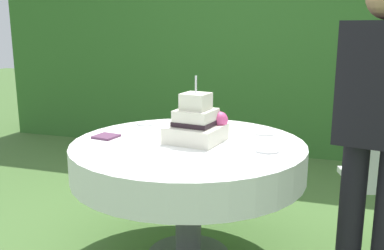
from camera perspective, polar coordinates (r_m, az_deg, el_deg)
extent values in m
cube|color=#336628|center=(4.98, 9.34, 10.69)|extent=(6.31, 0.62, 2.41)
cylinder|color=#4C4C51|center=(2.61, -0.49, -10.34)|extent=(0.16, 0.16, 0.69)
cylinder|color=brown|center=(2.49, -0.51, -2.68)|extent=(1.32, 1.32, 0.03)
cylinder|color=white|center=(2.51, -0.50, -4.42)|extent=(1.35, 1.35, 0.19)
cube|color=silver|center=(2.49, 0.51, -1.14)|extent=(0.34, 0.34, 0.09)
cube|color=silver|center=(2.47, 0.51, 0.99)|extent=(0.24, 0.24, 0.09)
cube|color=black|center=(2.47, 0.51, 0.31)|extent=(0.25, 0.25, 0.03)
cube|color=silver|center=(2.45, 0.52, 3.15)|extent=(0.17, 0.17, 0.09)
sphere|color=#E04C8C|center=(2.52, 3.67, 0.67)|extent=(0.10, 0.10, 0.10)
cylinder|color=silver|center=(2.44, 0.52, 5.40)|extent=(0.01, 0.01, 0.10)
cylinder|color=white|center=(2.95, -6.08, 0.18)|extent=(0.13, 0.13, 0.01)
cylinder|color=white|center=(2.72, 9.54, -1.02)|extent=(0.14, 0.14, 0.01)
cylinder|color=white|center=(2.34, 9.89, -3.25)|extent=(0.14, 0.14, 0.01)
cylinder|color=white|center=(2.90, 0.40, 0.01)|extent=(0.12, 0.12, 0.01)
cube|color=#603856|center=(2.64, -11.29, -1.49)|extent=(0.15, 0.15, 0.01)
cylinder|color=white|center=(3.04, 19.27, -10.12)|extent=(0.03, 0.03, 0.45)
cylinder|color=white|center=(2.76, 21.35, -12.63)|extent=(0.03, 0.03, 0.45)
cube|color=white|center=(2.87, 23.67, -6.62)|extent=(0.50, 0.50, 0.04)
cylinder|color=black|center=(2.28, 20.18, -12.58)|extent=(0.12, 0.12, 0.85)
cube|color=black|center=(2.08, 23.83, 4.91)|extent=(0.40, 0.28, 0.55)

